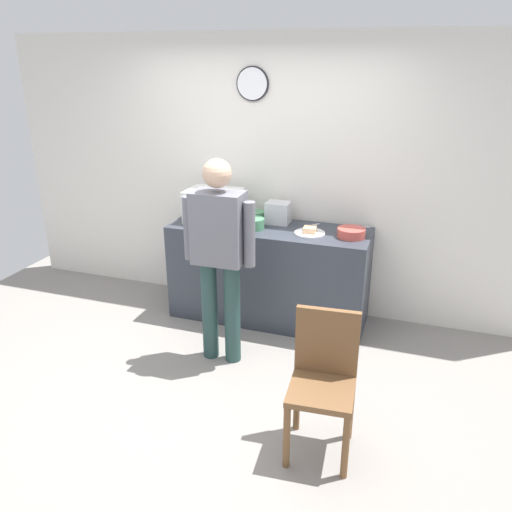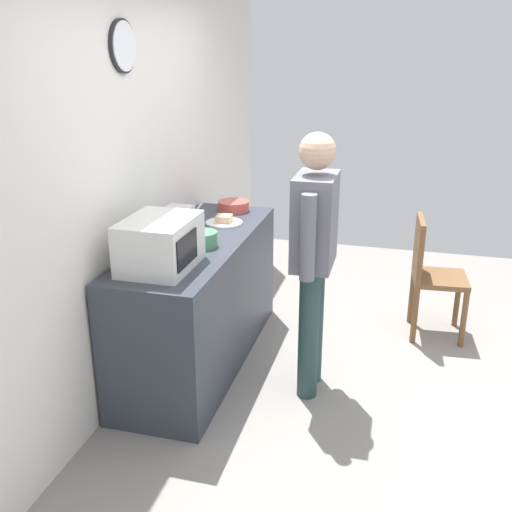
# 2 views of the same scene
# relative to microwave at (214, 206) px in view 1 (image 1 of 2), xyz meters

# --- Properties ---
(ground_plane) EXTENTS (6.00, 6.00, 0.00)m
(ground_plane) POSITION_rel_microwave_xyz_m (0.41, -1.24, -1.07)
(ground_plane) COLOR gray
(back_wall) EXTENTS (5.40, 0.13, 2.60)m
(back_wall) POSITION_rel_microwave_xyz_m (0.41, 0.35, 0.23)
(back_wall) COLOR silver
(back_wall) RESTS_ON ground_plane
(kitchen_counter) EXTENTS (1.84, 0.62, 0.92)m
(kitchen_counter) POSITION_rel_microwave_xyz_m (0.56, -0.02, -0.61)
(kitchen_counter) COLOR #333842
(kitchen_counter) RESTS_ON ground_plane
(microwave) EXTENTS (0.50, 0.39, 0.30)m
(microwave) POSITION_rel_microwave_xyz_m (0.00, 0.00, 0.00)
(microwave) COLOR silver
(microwave) RESTS_ON kitchen_counter
(sandwich_plate) EXTENTS (0.27, 0.27, 0.07)m
(sandwich_plate) POSITION_rel_microwave_xyz_m (0.95, -0.08, -0.13)
(sandwich_plate) COLOR white
(sandwich_plate) RESTS_ON kitchen_counter
(salad_bowl) EXTENTS (0.20, 0.20, 0.10)m
(salad_bowl) POSITION_rel_microwave_xyz_m (0.43, -0.10, -0.10)
(salad_bowl) COLOR #4C8E60
(salad_bowl) RESTS_ON kitchen_counter
(cereal_bowl) EXTENTS (0.24, 0.24, 0.08)m
(cereal_bowl) POSITION_rel_microwave_xyz_m (1.31, -0.05, -0.11)
(cereal_bowl) COLOR #C64C42
(cereal_bowl) RESTS_ON kitchen_counter
(mixing_bowl) EXTENTS (0.18, 0.18, 0.09)m
(mixing_bowl) POSITION_rel_microwave_xyz_m (0.37, 0.14, -0.10)
(mixing_bowl) COLOR #4C8E60
(mixing_bowl) RESTS_ON kitchen_counter
(toaster) EXTENTS (0.22, 0.18, 0.20)m
(toaster) POSITION_rel_microwave_xyz_m (0.59, 0.13, -0.05)
(toaster) COLOR silver
(toaster) RESTS_ON kitchen_counter
(fork_utensil) EXTENTS (0.17, 0.04, 0.01)m
(fork_utensil) POSITION_rel_microwave_xyz_m (1.35, 0.25, -0.15)
(fork_utensil) COLOR silver
(fork_utensil) RESTS_ON kitchen_counter
(spoon_utensil) EXTENTS (0.12, 0.15, 0.01)m
(spoon_utensil) POSITION_rel_microwave_xyz_m (0.92, 0.15, -0.15)
(spoon_utensil) COLOR silver
(spoon_utensil) RESTS_ON kitchen_counter
(person_standing) EXTENTS (0.59, 0.25, 1.69)m
(person_standing) POSITION_rel_microwave_xyz_m (0.40, -0.84, -0.08)
(person_standing) COLOR #264340
(person_standing) RESTS_ON ground_plane
(wooden_chair) EXTENTS (0.43, 0.43, 0.94)m
(wooden_chair) POSITION_rel_microwave_xyz_m (1.40, -1.59, -0.55)
(wooden_chair) COLOR brown
(wooden_chair) RESTS_ON ground_plane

